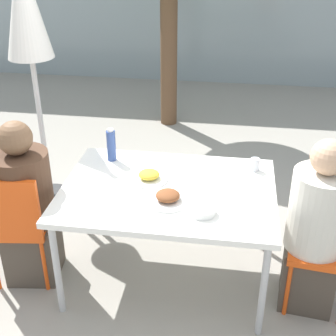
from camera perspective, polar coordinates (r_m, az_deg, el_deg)
ground_plane at (r=3.49m, az=0.00°, el=-12.82°), size 24.00×24.00×0.00m
dining_table at (r=3.09m, az=0.00°, el=-3.29°), size 1.40×1.02×0.73m
chair_left at (r=3.29m, az=-17.94°, el=-6.07°), size 0.45×0.45×0.88m
person_left at (r=3.31m, az=-16.82°, el=-4.77°), size 0.38×0.38×1.19m
chair_right at (r=3.18m, az=18.29°, el=-7.39°), size 0.44×0.44×0.88m
person_right at (r=3.09m, az=17.50°, el=-7.48°), size 0.37×0.37×1.19m
closed_umbrella at (r=3.90m, az=-16.88°, el=17.00°), size 0.36×0.36×2.14m
plate_0 at (r=2.91m, az=-0.02°, el=-3.64°), size 0.27×0.27×0.07m
plate_1 at (r=3.15m, az=-2.33°, el=-1.04°), size 0.25×0.25×0.07m
bottle at (r=3.39m, az=-6.93°, el=2.79°), size 0.06×0.06×0.25m
drinking_cup at (r=3.32m, az=10.53°, el=0.44°), size 0.07×0.07×0.09m
salad_bowl at (r=2.81m, az=4.21°, el=-5.15°), size 0.16×0.16×0.05m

